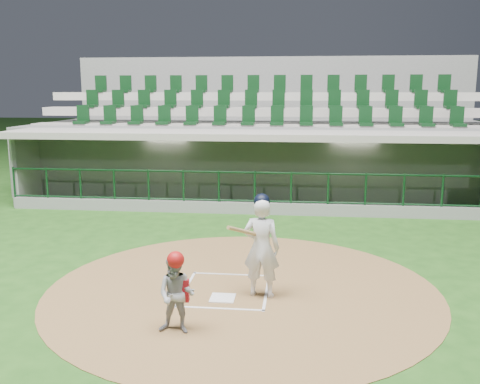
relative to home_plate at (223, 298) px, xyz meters
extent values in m
plane|color=#1C4714|center=(0.00, 0.70, -0.02)|extent=(120.00, 120.00, 0.00)
cylinder|color=brown|center=(0.30, 0.50, -0.02)|extent=(7.20, 7.20, 0.01)
cube|color=white|center=(0.00, 0.00, 0.00)|extent=(0.43, 0.43, 0.02)
cube|color=white|center=(-0.75, 0.40, 0.00)|extent=(0.05, 1.80, 0.01)
cube|color=white|center=(0.75, 0.40, 0.00)|extent=(0.05, 1.80, 0.01)
cube|color=silver|center=(0.00, 1.25, 0.00)|extent=(1.55, 0.05, 0.01)
cube|color=white|center=(0.00, -0.45, 0.00)|extent=(1.55, 0.05, 0.01)
cube|color=slate|center=(0.00, 8.20, -0.57)|extent=(15.00, 3.00, 0.10)
cube|color=slate|center=(0.00, 9.80, 0.83)|extent=(15.00, 0.20, 2.70)
cube|color=#A9A496|center=(0.00, 9.68, 1.08)|extent=(13.50, 0.04, 0.90)
cube|color=gray|center=(-7.50, 8.20, 0.83)|extent=(0.20, 3.00, 2.70)
cube|color=gray|center=(0.00, 7.95, 2.28)|extent=(15.40, 3.50, 0.20)
cube|color=slate|center=(0.00, 6.65, 0.13)|extent=(15.00, 0.15, 0.40)
cube|color=black|center=(0.00, 6.65, 1.70)|extent=(15.00, 0.01, 0.95)
cube|color=brown|center=(0.00, 9.25, -0.30)|extent=(12.75, 0.40, 0.45)
cube|color=white|center=(-3.00, 8.20, 2.15)|extent=(1.30, 0.35, 0.04)
cube|color=white|center=(3.00, 8.20, 2.15)|extent=(1.30, 0.35, 0.04)
imported|color=#AF1512|center=(-5.04, 8.96, 0.41)|extent=(1.29, 0.87, 1.86)
imported|color=#B51B13|center=(-1.40, 9.14, 0.42)|extent=(1.20, 0.80, 1.89)
imported|color=#A81217|center=(1.57, 8.90, 0.37)|extent=(0.96, 0.71, 1.78)
imported|color=maroon|center=(4.55, 9.02, 0.27)|extent=(1.55, 0.89, 1.59)
cube|color=slate|center=(0.00, 11.45, 1.13)|extent=(17.00, 6.50, 2.50)
cube|color=gray|center=(0.00, 9.95, 2.28)|extent=(16.60, 0.95, 0.30)
cube|color=#9E978F|center=(0.00, 10.90, 2.83)|extent=(16.60, 0.95, 0.30)
cube|color=#ABA69A|center=(0.00, 11.85, 3.38)|extent=(16.60, 0.95, 0.30)
cube|color=slate|center=(0.00, 14.80, 2.50)|extent=(17.00, 0.25, 5.05)
imported|color=silver|center=(0.66, 0.21, 0.88)|extent=(0.70, 0.51, 1.78)
sphere|color=black|center=(0.66, 0.21, 1.71)|extent=(0.28, 0.28, 0.28)
cylinder|color=#A27A4A|center=(0.41, -0.04, 1.23)|extent=(0.58, 0.79, 0.39)
imported|color=#97989D|center=(-0.50, -1.39, 0.59)|extent=(0.61, 0.49, 1.19)
sphere|color=#A81212|center=(-0.50, -1.39, 1.13)|extent=(0.26, 0.26, 0.26)
cube|color=#A7121B|center=(-0.50, -1.24, 0.60)|extent=(0.32, 0.10, 0.35)
camera|label=1|loc=(1.29, -8.80, 3.59)|focal=40.00mm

